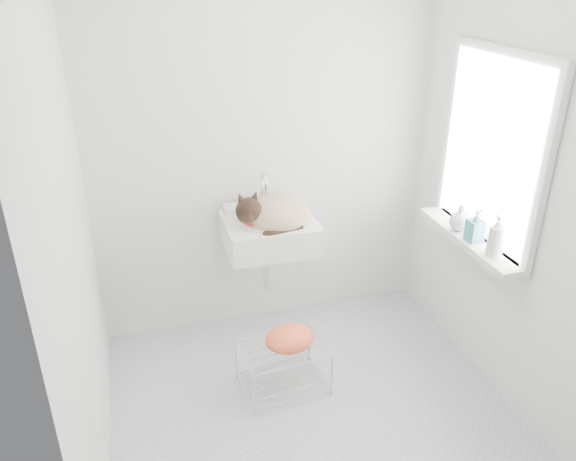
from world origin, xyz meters
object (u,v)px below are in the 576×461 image
object	(u,v)px
bottle_a	(493,256)
bottle_b	(473,241)
bottle_c	(458,229)
cat	(272,214)
sink	(269,220)
wire_rack	(283,366)

from	to	relation	value
bottle_a	bottle_b	world-z (taller)	bottle_a
bottle_a	bottle_c	size ratio (longest dim) A/B	1.26
bottle_b	bottle_c	distance (m)	0.15
cat	bottle_a	xyz separation A→B (m)	(1.03, -0.77, -0.04)
sink	bottle_a	xyz separation A→B (m)	(1.04, -0.79, 0.00)
sink	bottle_b	bearing A→B (deg)	-29.89
cat	wire_rack	world-z (taller)	cat
sink	bottle_a	bearing A→B (deg)	-37.08
cat	sink	bearing A→B (deg)	127.72
cat	wire_rack	size ratio (longest dim) A/B	1.01
cat	bottle_b	bearing A→B (deg)	-25.33
sink	wire_rack	world-z (taller)	sink
cat	bottle_c	xyz separation A→B (m)	(1.03, -0.43, -0.04)
sink	bottle_a	size ratio (longest dim) A/B	2.80
cat	bottle_c	distance (m)	1.12
cat	wire_rack	xyz separation A→B (m)	(-0.07, -0.51, -0.74)
wire_rack	bottle_a	bearing A→B (deg)	-13.32
wire_rack	bottle_a	distance (m)	1.33
cat	bottle_a	size ratio (longest dim) A/B	2.41
bottle_c	bottle_b	bearing A→B (deg)	-90.00
bottle_a	cat	bearing A→B (deg)	143.23
cat	bottle_a	world-z (taller)	cat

